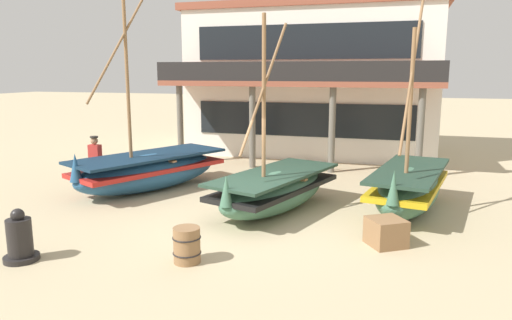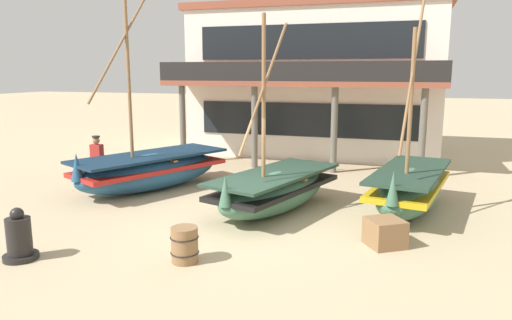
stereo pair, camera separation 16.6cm
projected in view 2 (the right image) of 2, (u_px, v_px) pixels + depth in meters
The scene contains 9 objects.
ground_plane at pixel (243, 224), 11.44m from camera, with size 120.00×120.00×0.00m, color tan.
fishing_boat_near_left at pixel (274, 190), 12.39m from camera, with size 2.82×4.57×5.01m.
fishing_boat_centre_large at pixel (150, 170), 14.67m from camera, with size 3.70×5.19×6.72m.
fishing_boat_far_right at pixel (409, 188), 12.33m from camera, with size 2.23×4.41×5.58m.
fisherman_by_hull at pixel (98, 163), 14.68m from camera, with size 0.36×0.26×1.68m.
capstan_winch at pixel (19, 239), 9.23m from camera, with size 0.67×0.67×1.05m.
wooden_barrel at pixel (185, 245), 9.11m from camera, with size 0.56×0.56×0.70m.
cargo_crate at pixel (385, 233), 9.95m from camera, with size 0.70×0.70×0.59m, color olive.
harbor_building_main at pixel (318, 80), 21.48m from camera, with size 10.98×8.02×6.48m.
Camera 2 is at (3.69, -10.32, 3.65)m, focal length 33.14 mm.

